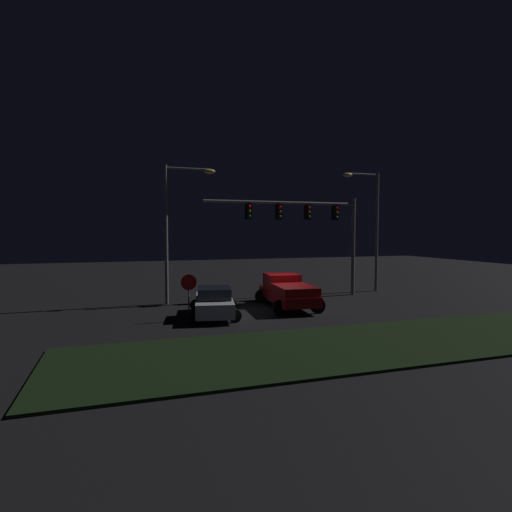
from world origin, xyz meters
The scene contains 8 objects.
ground_plane centered at (0.00, 0.00, 0.00)m, with size 80.00×80.00×0.00m, color black.
grass_median centered at (0.00, -8.35, 0.05)m, with size 22.30×5.71×0.10m, color black.
pickup_truck centered at (0.31, -0.10, 1.00)m, with size 3.20×5.56×1.80m.
car_sedan centered at (-4.18, -1.46, 0.74)m, with size 3.01×4.66×1.51m.
traffic_signal_gantry centered at (2.96, 2.78, 5.03)m, with size 10.32×0.56×6.50m.
street_lamp_left centered at (-5.40, 3.05, 5.16)m, with size 3.05×0.44×8.13m.
street_lamp_right centered at (8.30, 3.85, 5.32)m, with size 2.89×0.44×8.44m.
stop_sign centered at (-5.52, -1.92, 1.56)m, with size 0.76×0.08×2.23m.
Camera 1 is at (-8.61, -21.67, 4.27)m, focal length 29.11 mm.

